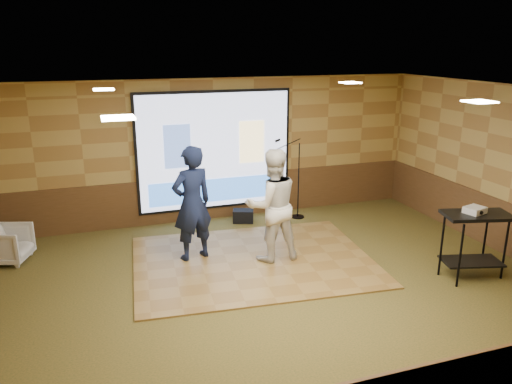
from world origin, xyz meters
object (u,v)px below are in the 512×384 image
object	(u,v)px
player_right	(272,205)
projector	(475,210)
av_table	(475,231)
player_left	(192,203)
banquet_chair	(8,244)
projector_screen	(215,152)
mic_stand	(296,196)
dance_floor	(253,261)
duffel_bag	(243,216)

from	to	relation	value
player_right	projector	size ratio (longest dim) A/B	6.47
player_right	av_table	distance (m)	3.30
player_left	banquet_chair	bearing A→B (deg)	-33.27
projector_screen	av_table	size ratio (longest dim) A/B	3.04
projector	mic_stand	bearing A→B (deg)	97.93
dance_floor	mic_stand	bearing A→B (deg)	49.69
player_right	duffel_bag	size ratio (longest dim) A/B	4.60
player_right	banquet_chair	bearing A→B (deg)	-18.20
dance_floor	player_left	bearing A→B (deg)	155.61
projector_screen	player_right	xyz separation A→B (m)	(0.37, -2.43, -0.46)
projector_screen	av_table	bearing A→B (deg)	-51.88
mic_stand	duffel_bag	bearing A→B (deg)	153.26
player_left	player_right	world-z (taller)	player_left
player_right	mic_stand	bearing A→B (deg)	-123.84
player_right	mic_stand	xyz separation A→B (m)	(1.27, 1.92, -0.52)
dance_floor	player_right	distance (m)	1.05
mic_stand	duffel_bag	distance (m)	1.22
player_left	av_table	distance (m)	4.66
mic_stand	banquet_chair	world-z (taller)	mic_stand
player_right	banquet_chair	xyz separation A→B (m)	(-4.37, 1.41, -0.69)
player_left	duffel_bag	xyz separation A→B (m)	(1.40, 1.56, -0.90)
player_left	banquet_chair	xyz separation A→B (m)	(-3.08, 0.94, -0.72)
player_left	projector	xyz separation A→B (m)	(4.10, -2.10, 0.11)
player_right	banquet_chair	distance (m)	4.65
duffel_bag	projector_screen	bearing A→B (deg)	139.33
projector_screen	mic_stand	xyz separation A→B (m)	(1.65, -0.51, -0.98)
dance_floor	duffel_bag	bearing A→B (deg)	77.61
projector_screen	duffel_bag	size ratio (longest dim) A/B	7.76
projector_screen	player_left	xyz separation A→B (m)	(-0.92, -1.97, -0.44)
dance_floor	mic_stand	world-z (taller)	mic_stand
projector	duffel_bag	bearing A→B (deg)	111.04
projector	av_table	bearing A→B (deg)	-63.53
projector_screen	dance_floor	size ratio (longest dim) A/B	0.81
projector_screen	dance_floor	bearing A→B (deg)	-89.01
mic_stand	banquet_chair	size ratio (longest dim) A/B	2.54
projector_screen	mic_stand	distance (m)	1.98
player_left	dance_floor	bearing A→B (deg)	139.33
player_left	player_right	xyz separation A→B (m)	(1.29, -0.47, -0.02)
player_right	av_table	bearing A→B (deg)	149.29
dance_floor	player_right	bearing A→B (deg)	-5.48
projector_screen	duffel_bag	world-z (taller)	projector_screen
av_table	duffel_bag	size ratio (longest dim) A/B	2.56
banquet_chair	projector_screen	bearing A→B (deg)	-57.32
av_table	projector	size ratio (longest dim) A/B	3.60
banquet_chair	mic_stand	bearing A→B (deg)	-66.49
duffel_bag	mic_stand	bearing A→B (deg)	-4.87
player_left	av_table	world-z (taller)	player_left
player_left	projector	size ratio (longest dim) A/B	6.63
player_right	mic_stand	size ratio (longest dim) A/B	1.10
projector_screen	projector	xyz separation A→B (m)	(3.18, -4.06, -0.33)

